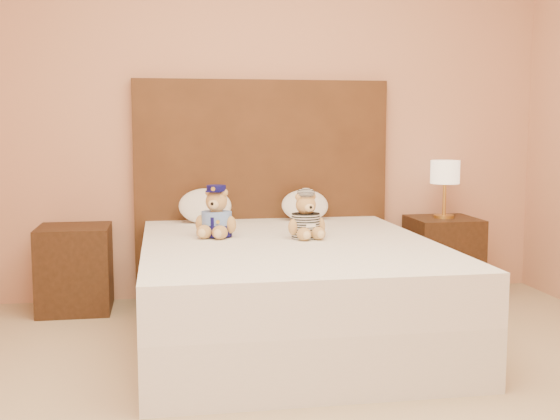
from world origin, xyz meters
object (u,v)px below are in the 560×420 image
object	(u,v)px
bed	(288,289)
pillow_right	(305,204)
teddy_police	(217,212)
nightstand_right	(443,257)
pillow_left	(205,204)
teddy_prisoner	(306,215)
nightstand_left	(75,269)
lamp	(445,175)

from	to	relation	value
bed	pillow_right	world-z (taller)	pillow_right
teddy_police	nightstand_right	bearing A→B (deg)	42.52
teddy_police	pillow_left	bearing A→B (deg)	115.44
bed	teddy_prisoner	world-z (taller)	teddy_prisoner
nightstand_left	lamp	xyz separation A→B (m)	(2.50, 0.00, 0.57)
nightstand_left	pillow_right	bearing A→B (deg)	1.13
teddy_police	pillow_left	xyz separation A→B (m)	(-0.03, 0.61, -0.02)
nightstand_left	teddy_prisoner	distance (m)	1.59
bed	pillow_right	bearing A→B (deg)	72.24
nightstand_left	pillow_left	bearing A→B (deg)	2.04
teddy_prisoner	bed	bearing A→B (deg)	-155.56
bed	pillow_right	size ratio (longest dim) A/B	6.24
nightstand_right	teddy_police	xyz separation A→B (m)	(-1.63, -0.58, 0.42)
nightstand_left	teddy_police	size ratio (longest dim) A/B	1.86
teddy_police	lamp	bearing A→B (deg)	42.52
nightstand_right	teddy_police	distance (m)	1.78
nightstand_left	teddy_police	bearing A→B (deg)	-33.79
lamp	teddy_prisoner	bearing A→B (deg)	-147.74
lamp	teddy_police	world-z (taller)	lamp
nightstand_right	lamp	world-z (taller)	lamp
lamp	teddy_police	bearing A→B (deg)	-160.39
bed	nightstand_left	distance (m)	1.48
pillow_right	pillow_left	bearing A→B (deg)	180.00
teddy_police	nightstand_left	bearing A→B (deg)	169.12
lamp	pillow_left	xyz separation A→B (m)	(-1.66, 0.03, -0.18)
teddy_prisoner	pillow_left	distance (m)	0.91
teddy_police	bed	bearing A→B (deg)	-6.93
nightstand_left	bed	bearing A→B (deg)	-32.62
lamp	pillow_left	distance (m)	1.67
nightstand_right	teddy_prisoner	bearing A→B (deg)	-147.74
teddy_police	pillow_right	size ratio (longest dim) A/B	0.92
lamp	pillow_right	xyz separation A→B (m)	(-0.98, 0.03, -0.19)
bed	teddy_prisoner	xyz separation A→B (m)	(0.12, 0.08, 0.41)
nightstand_right	teddy_prisoner	size ratio (longest dim) A/B	2.07
nightstand_right	lamp	xyz separation A→B (m)	(-0.00, 0.00, 0.57)
nightstand_right	teddy_police	world-z (taller)	teddy_police
teddy_police	pillow_left	world-z (taller)	teddy_police
nightstand_right	pillow_left	world-z (taller)	pillow_left
nightstand_left	teddy_prisoner	world-z (taller)	teddy_prisoner
nightstand_left	lamp	size ratio (longest dim) A/B	1.38
teddy_police	pillow_right	distance (m)	0.89
teddy_police	teddy_prisoner	xyz separation A→B (m)	(0.50, -0.13, -0.02)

